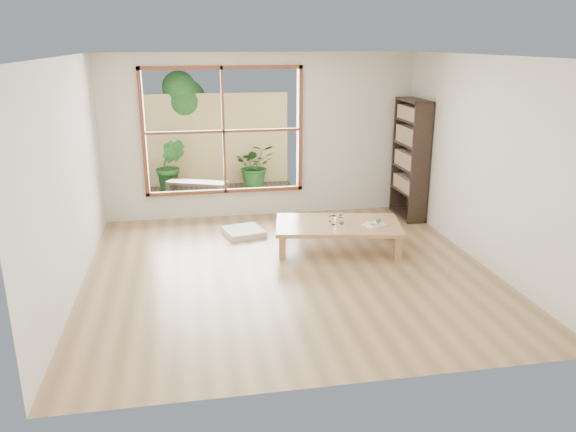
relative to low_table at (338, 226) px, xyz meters
The scene contains 15 objects.
ground 1.07m from the low_table, 141.82° to the right, with size 5.00×5.00×0.00m, color #AA8455.
low_table is the anchor object (origin of this frame).
floor_cushion 1.51m from the low_table, 145.35° to the left, with size 0.54×0.54×0.08m, color white.
bookshelf 2.08m from the low_table, 39.75° to the left, with size 0.30×0.85×1.90m, color #30231A.
glass_tall 0.14m from the low_table, 151.88° to the right, with size 0.07×0.07×0.13m, color silver.
glass_mid 0.10m from the low_table, 35.28° to the right, with size 0.06×0.06×0.09m, color silver.
glass_short 0.13m from the low_table, 50.43° to the left, with size 0.07×0.07×0.09m, color silver.
glass_small 0.16m from the low_table, 125.56° to the left, with size 0.06×0.06×0.07m, color silver.
food_tray 0.50m from the low_table, 20.04° to the right, with size 0.34×0.30×0.09m.
deck 3.26m from the low_table, 115.64° to the left, with size 2.80×2.00×0.05m, color #3A302A.
garden_bench 3.33m from the low_table, 123.61° to the left, with size 1.11×0.71×0.34m.
bamboo_fence 4.21m from the low_table, 109.68° to the left, with size 2.80×0.06×1.80m, color tan.
shrub_right 3.62m from the low_table, 101.11° to the left, with size 0.76×0.66×0.85m, color #255B21.
shrub_left 4.15m from the low_table, 123.70° to the left, with size 0.56×0.45×1.01m, color #255B21.
garden_tree 4.89m from the low_table, 116.22° to the left, with size 1.04×0.85×2.22m.
Camera 1 is at (-1.18, -6.43, 2.77)m, focal length 35.00 mm.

